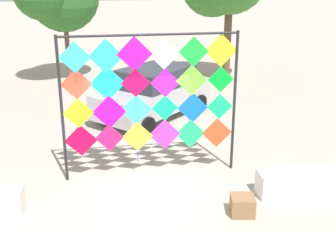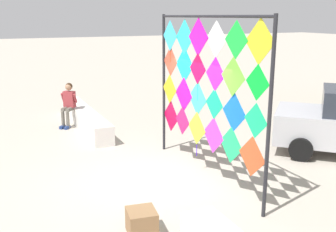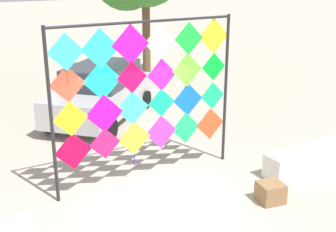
{
  "view_description": "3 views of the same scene",
  "coord_description": "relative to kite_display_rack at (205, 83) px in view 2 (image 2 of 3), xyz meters",
  "views": [
    {
      "loc": [
        -0.66,
        -8.59,
        4.93
      ],
      "look_at": [
        0.6,
        0.44,
        1.78
      ],
      "focal_mm": 46.44,
      "sensor_mm": 36.0,
      "label": 1
    },
    {
      "loc": [
        7.54,
        -3.02,
        3.48
      ],
      "look_at": [
        0.39,
        0.27,
        1.5
      ],
      "focal_mm": 42.76,
      "sensor_mm": 36.0,
      "label": 2
    },
    {
      "loc": [
        -3.62,
        -6.88,
        4.48
      ],
      "look_at": [
        0.18,
        0.1,
        1.81
      ],
      "focal_mm": 47.05,
      "sensor_mm": 36.0,
      "label": 3
    }
  ],
  "objects": [
    {
      "name": "ground",
      "position": [
        -0.26,
        -1.2,
        -2.11
      ],
      "size": [
        120.0,
        120.0,
        0.0
      ],
      "primitive_type": "plane",
      "color": "#ADA393"
    },
    {
      "name": "kite_display_rack",
      "position": [
        0.0,
        0.0,
        0.0
      ],
      "size": [
        4.2,
        0.16,
        3.52
      ],
      "color": "#232328",
      "rests_on": "ground"
    },
    {
      "name": "seated_vendor",
      "position": [
        -5.39,
        -1.9,
        -1.29
      ],
      "size": [
        0.68,
        0.67,
        1.41
      ],
      "color": "#666056",
      "rests_on": "ground"
    },
    {
      "name": "cardboard_box_large",
      "position": [
        1.72,
        -2.13,
        -1.9
      ],
      "size": [
        0.55,
        0.53,
        0.41
      ],
      "primitive_type": "cube",
      "rotation": [
        0.0,
        0.0,
        -0.15
      ],
      "color": "olive",
      "rests_on": "ground"
    },
    {
      "name": "plaza_ledge_left",
      "position": [
        -5.16,
        -1.44,
        -1.82
      ],
      "size": [
        4.68,
        0.56,
        0.56
      ],
      "primitive_type": "cube",
      "color": "silver",
      "rests_on": "ground"
    }
  ]
}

